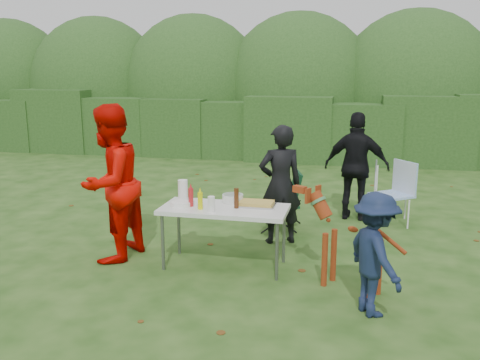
% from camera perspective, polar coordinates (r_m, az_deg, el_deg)
% --- Properties ---
extents(ground, '(80.00, 80.00, 0.00)m').
position_cam_1_polar(ground, '(6.13, -4.14, -10.15)').
color(ground, '#1E4211').
extents(hedge_row, '(22.00, 1.40, 1.70)m').
position_cam_1_polar(hedge_row, '(13.60, 5.73, 5.94)').
color(hedge_row, '#23471C').
rests_on(hedge_row, ground).
extents(shrub_backdrop, '(20.00, 2.60, 3.20)m').
position_cam_1_polar(shrub_backdrop, '(15.13, 6.57, 9.41)').
color(shrub_backdrop, '#3D6628').
rests_on(shrub_backdrop, ground).
extents(folding_table, '(1.50, 0.70, 0.74)m').
position_cam_1_polar(folding_table, '(6.05, -1.77, -3.56)').
color(folding_table, silver).
rests_on(folding_table, ground).
extents(person_cook, '(0.70, 0.59, 1.63)m').
position_cam_1_polar(person_cook, '(6.89, 4.54, -0.52)').
color(person_cook, black).
rests_on(person_cook, ground).
extents(person_red_jacket, '(0.87, 1.05, 1.94)m').
position_cam_1_polar(person_red_jacket, '(6.43, -14.36, -0.38)').
color(person_red_jacket, '#D50900').
rests_on(person_red_jacket, ground).
extents(person_black_puffy, '(1.04, 0.52, 1.71)m').
position_cam_1_polar(person_black_puffy, '(8.17, 12.96, 1.49)').
color(person_black_puffy, black).
rests_on(person_black_puffy, ground).
extents(child, '(0.78, 0.91, 1.22)m').
position_cam_1_polar(child, '(5.07, 14.92, -8.07)').
color(child, '#14203E').
rests_on(child, ground).
extents(dog, '(1.17, 0.90, 1.04)m').
position_cam_1_polar(dog, '(5.58, 12.49, -7.03)').
color(dog, maroon).
rests_on(dog, ground).
extents(camping_chair, '(0.68, 0.68, 0.88)m').
position_cam_1_polar(camping_chair, '(7.57, 4.70, -2.29)').
color(camping_chair, '#0E351D').
rests_on(camping_chair, ground).
extents(lawn_chair, '(0.80, 0.80, 0.97)m').
position_cam_1_polar(lawn_chair, '(8.17, 16.65, -1.35)').
color(lawn_chair, '#3F81DB').
rests_on(lawn_chair, ground).
extents(food_tray, '(0.45, 0.30, 0.02)m').
position_cam_1_polar(food_tray, '(6.09, 1.87, -2.83)').
color(food_tray, '#B7B7BA').
rests_on(food_tray, folding_table).
extents(focaccia_bread, '(0.40, 0.26, 0.04)m').
position_cam_1_polar(focaccia_bread, '(6.08, 1.87, -2.57)').
color(focaccia_bread, gold).
rests_on(focaccia_bread, food_tray).
extents(mustard_bottle, '(0.06, 0.06, 0.20)m').
position_cam_1_polar(mustard_bottle, '(5.94, -4.49, -2.35)').
color(mustard_bottle, '#D4DD08').
rests_on(mustard_bottle, folding_table).
extents(ketchup_bottle, '(0.06, 0.06, 0.22)m').
position_cam_1_polar(ketchup_bottle, '(6.08, -5.54, -1.94)').
color(ketchup_bottle, '#B11C22').
rests_on(ketchup_bottle, folding_table).
extents(beer_bottle, '(0.06, 0.06, 0.24)m').
position_cam_1_polar(beer_bottle, '(5.97, -0.41, -2.06)').
color(beer_bottle, '#47230F').
rests_on(beer_bottle, folding_table).
extents(paper_towel_roll, '(0.12, 0.12, 0.26)m').
position_cam_1_polar(paper_towel_roll, '(6.35, -6.43, -1.15)').
color(paper_towel_roll, white).
rests_on(paper_towel_roll, folding_table).
extents(cup_stack, '(0.08, 0.08, 0.18)m').
position_cam_1_polar(cup_stack, '(5.83, -3.24, -2.72)').
color(cup_stack, white).
rests_on(cup_stack, folding_table).
extents(pasta_bowl, '(0.26, 0.26, 0.10)m').
position_cam_1_polar(pasta_bowl, '(6.24, -0.81, -2.07)').
color(pasta_bowl, silver).
rests_on(pasta_bowl, folding_table).
extents(plate_stack, '(0.24, 0.24, 0.05)m').
position_cam_1_polar(plate_stack, '(6.12, -6.65, -2.68)').
color(plate_stack, white).
rests_on(plate_stack, folding_table).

